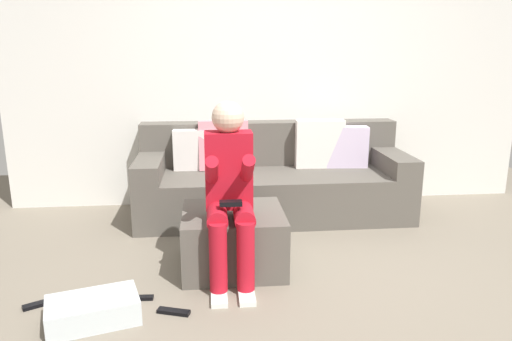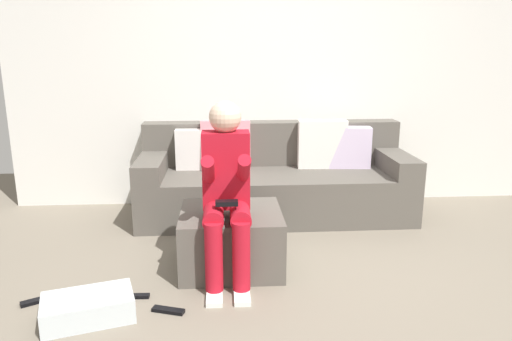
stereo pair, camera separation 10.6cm
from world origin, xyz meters
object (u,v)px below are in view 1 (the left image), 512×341
remote_under_side_table (40,304)px  storage_bin (93,310)px  remote_by_storage_bin (139,298)px  couch_sectional (273,179)px  person_seated (230,187)px  ottoman (233,239)px  remote_near_ottoman (174,312)px

remote_under_side_table → storage_bin: bearing=-59.3°
remote_by_storage_bin → remote_under_side_table: 0.58m
couch_sectional → person_seated: size_ratio=2.07×
storage_bin → remote_by_storage_bin: bearing=45.1°
ottoman → storage_bin: size_ratio=1.40×
storage_bin → ottoman: bearing=37.5°
storage_bin → remote_near_ottoman: storage_bin is taller
storage_bin → remote_near_ottoman: bearing=5.3°
remote_near_ottoman → couch_sectional: bearing=83.3°
person_seated → remote_near_ottoman: (-0.35, -0.41, -0.63)m
person_seated → remote_by_storage_bin: bearing=-158.1°
ottoman → couch_sectional: bearing=69.2°
remote_by_storage_bin → person_seated: bearing=24.7°
remote_near_ottoman → remote_by_storage_bin: bearing=158.9°
remote_by_storage_bin → remote_under_side_table: same height
couch_sectional → remote_under_side_table: 2.26m
couch_sectional → remote_by_storage_bin: bearing=-123.9°
person_seated → ottoman: bearing=80.6°
couch_sectional → remote_near_ottoman: (-0.81, -1.71, -0.31)m
couch_sectional → remote_near_ottoman: couch_sectional is taller
ottoman → remote_under_side_table: 1.27m
ottoman → person_seated: size_ratio=0.59×
couch_sectional → remote_by_storage_bin: (-1.03, -1.53, -0.31)m
remote_under_side_table → person_seated: bearing=-17.2°
storage_bin → remote_under_side_table: storage_bin is taller
person_seated → storage_bin: size_ratio=2.37×
person_seated → remote_by_storage_bin: 0.88m
couch_sectional → storage_bin: (-1.25, -1.76, -0.25)m
storage_bin → remote_under_side_table: bearing=149.8°
ottoman → storage_bin: ottoman is taller
ottoman → remote_by_storage_bin: ottoman is taller
couch_sectional → storage_bin: couch_sectional is taller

